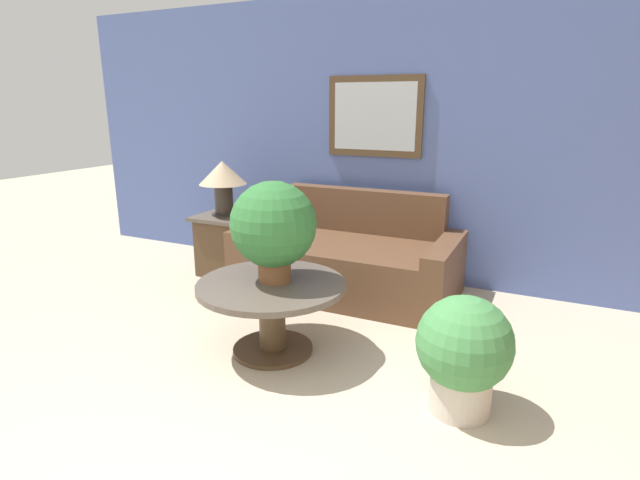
{
  "coord_description": "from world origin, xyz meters",
  "views": [
    {
      "loc": [
        1.06,
        -1.09,
        1.64
      ],
      "look_at": [
        -0.56,
        2.29,
        0.61
      ],
      "focal_mm": 28.0,
      "sensor_mm": 36.0,
      "label": 1
    }
  ],
  "objects_px": {
    "table_lamp": "(223,178)",
    "couch_main": "(348,260)",
    "coffee_table": "(272,302)",
    "potted_plant_floor": "(464,350)",
    "side_table": "(226,244)",
    "potted_plant_on_table": "(273,226)"
  },
  "relations": [
    {
      "from": "couch_main",
      "to": "side_table",
      "type": "distance_m",
      "value": 1.27
    },
    {
      "from": "potted_plant_on_table",
      "to": "couch_main",
      "type": "bearing_deg",
      "value": 89.13
    },
    {
      "from": "coffee_table",
      "to": "potted_plant_floor",
      "type": "bearing_deg",
      "value": -6.65
    },
    {
      "from": "coffee_table",
      "to": "table_lamp",
      "type": "bearing_deg",
      "value": 135.82
    },
    {
      "from": "couch_main",
      "to": "potted_plant_floor",
      "type": "distance_m",
      "value": 1.91
    },
    {
      "from": "table_lamp",
      "to": "couch_main",
      "type": "bearing_deg",
      "value": 3.6
    },
    {
      "from": "table_lamp",
      "to": "potted_plant_on_table",
      "type": "height_order",
      "value": "potted_plant_on_table"
    },
    {
      "from": "couch_main",
      "to": "coffee_table",
      "type": "xyz_separation_m",
      "value": [
        -0.02,
        -1.29,
        0.08
      ]
    },
    {
      "from": "side_table",
      "to": "couch_main",
      "type": "bearing_deg",
      "value": 3.6
    },
    {
      "from": "side_table",
      "to": "table_lamp",
      "type": "relative_size",
      "value": 1.13
    },
    {
      "from": "potted_plant_floor",
      "to": "potted_plant_on_table",
      "type": "bearing_deg",
      "value": 171.59
    },
    {
      "from": "coffee_table",
      "to": "table_lamp",
      "type": "height_order",
      "value": "table_lamp"
    },
    {
      "from": "side_table",
      "to": "table_lamp",
      "type": "bearing_deg",
      "value": 0.0
    },
    {
      "from": "couch_main",
      "to": "table_lamp",
      "type": "height_order",
      "value": "table_lamp"
    },
    {
      "from": "couch_main",
      "to": "side_table",
      "type": "bearing_deg",
      "value": -176.4
    },
    {
      "from": "coffee_table",
      "to": "potted_plant_floor",
      "type": "distance_m",
      "value": 1.29
    },
    {
      "from": "side_table",
      "to": "table_lamp",
      "type": "distance_m",
      "value": 0.65
    },
    {
      "from": "potted_plant_floor",
      "to": "table_lamp",
      "type": "bearing_deg",
      "value": 151.7
    },
    {
      "from": "coffee_table",
      "to": "table_lamp",
      "type": "distance_m",
      "value": 1.84
    },
    {
      "from": "table_lamp",
      "to": "potted_plant_on_table",
      "type": "xyz_separation_m",
      "value": [
        1.25,
        -1.17,
        -0.08
      ]
    },
    {
      "from": "potted_plant_on_table",
      "to": "side_table",
      "type": "bearing_deg",
      "value": 136.86
    },
    {
      "from": "potted_plant_on_table",
      "to": "coffee_table",
      "type": "bearing_deg",
      "value": -95.83
    }
  ]
}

